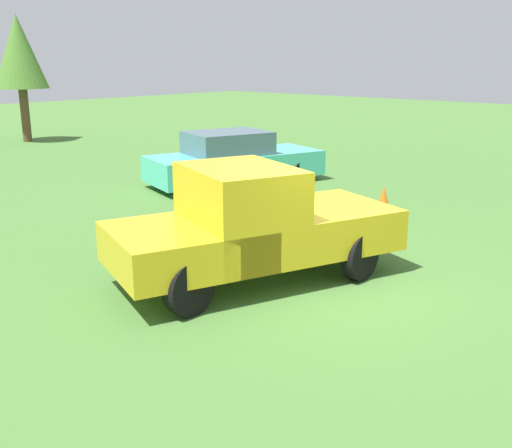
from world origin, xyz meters
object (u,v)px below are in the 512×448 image
sedan_near (234,160)px  traffic_cone (383,198)px  pickup_truck (249,223)px  tree_far_center (19,53)px

sedan_near → traffic_cone: sedan_near is taller
pickup_truck → tree_far_center: (5.94, 17.82, 2.63)m
pickup_truck → traffic_cone: pickup_truck is taller
pickup_truck → traffic_cone: bearing=28.2°
pickup_truck → traffic_cone: (5.38, 0.75, -0.66)m
pickup_truck → tree_far_center: tree_far_center is taller
sedan_near → tree_far_center: (0.64, 12.45, 2.91)m
tree_far_center → traffic_cone: 17.39m
sedan_near → traffic_cone: (0.09, -4.62, -0.38)m
pickup_truck → sedan_near: (5.30, 5.37, -0.28)m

